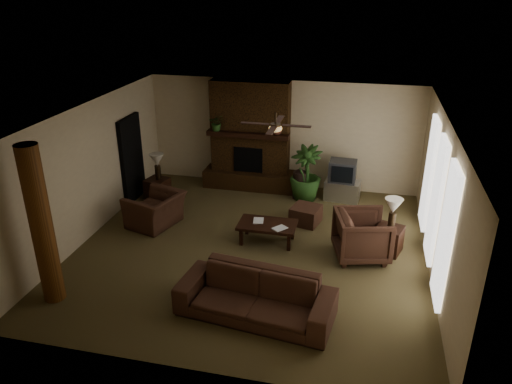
% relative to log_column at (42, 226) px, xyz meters
% --- Properties ---
extents(room_shell, '(7.00, 7.00, 7.00)m').
position_rel_log_column_xyz_m(room_shell, '(2.95, 2.40, 0.00)').
color(room_shell, brown).
rests_on(room_shell, ground).
extents(fireplace, '(2.40, 0.70, 2.80)m').
position_rel_log_column_xyz_m(fireplace, '(2.15, 5.62, -0.24)').
color(fireplace, '#482B13').
rests_on(fireplace, ground).
extents(windows, '(0.08, 3.65, 2.35)m').
position_rel_log_column_xyz_m(windows, '(6.40, 2.60, -0.05)').
color(windows, white).
rests_on(windows, ground).
extents(log_column, '(0.36, 0.36, 2.80)m').
position_rel_log_column_xyz_m(log_column, '(0.00, 0.00, 0.00)').
color(log_column, brown).
rests_on(log_column, ground).
extents(doorway, '(0.10, 1.00, 2.10)m').
position_rel_log_column_xyz_m(doorway, '(-0.49, 4.20, -0.35)').
color(doorway, black).
rests_on(doorway, ground).
extents(ceiling_fan, '(1.35, 1.35, 0.37)m').
position_rel_log_column_xyz_m(ceiling_fan, '(3.35, 2.70, 1.13)').
color(ceiling_fan, '#322416').
rests_on(ceiling_fan, ceiling).
extents(sofa, '(2.62, 1.06, 1.00)m').
position_rel_log_column_xyz_m(sofa, '(3.51, 0.31, -0.90)').
color(sofa, '#4A2D1F').
rests_on(sofa, ground).
extents(armchair_left, '(1.02, 1.29, 0.99)m').
position_rel_log_column_xyz_m(armchair_left, '(0.60, 2.96, -0.91)').
color(armchair_left, '#4A2D1F').
rests_on(armchair_left, ground).
extents(armchair_right, '(1.16, 1.21, 1.03)m').
position_rel_log_column_xyz_m(armchair_right, '(5.14, 2.58, -0.88)').
color(armchair_right, '#4A2D1F').
rests_on(armchair_right, ground).
extents(coffee_table, '(1.20, 0.70, 0.43)m').
position_rel_log_column_xyz_m(coffee_table, '(3.20, 2.75, -1.03)').
color(coffee_table, black).
rests_on(coffee_table, ground).
extents(ottoman, '(0.73, 0.73, 0.40)m').
position_rel_log_column_xyz_m(ottoman, '(3.88, 3.80, -1.20)').
color(ottoman, '#4A2D1F').
rests_on(ottoman, ground).
extents(tv_stand, '(0.90, 0.59, 0.50)m').
position_rel_log_column_xyz_m(tv_stand, '(4.59, 5.28, -1.15)').
color(tv_stand, silver).
rests_on(tv_stand, ground).
extents(tv, '(0.67, 0.55, 0.52)m').
position_rel_log_column_xyz_m(tv, '(4.57, 5.28, -0.64)').
color(tv, '#363739').
rests_on(tv, tv_stand).
extents(floor_vase, '(0.34, 0.34, 0.77)m').
position_rel_log_column_xyz_m(floor_vase, '(3.54, 5.14, -0.97)').
color(floor_vase, black).
rests_on(floor_vase, ground).
extents(floor_plant, '(1.26, 1.58, 0.77)m').
position_rel_log_column_xyz_m(floor_plant, '(3.68, 5.11, -1.01)').
color(floor_plant, '#2C5220').
rests_on(floor_plant, ground).
extents(side_table_left, '(0.59, 0.59, 0.55)m').
position_rel_log_column_xyz_m(side_table_left, '(0.10, 4.24, -1.12)').
color(side_table_left, black).
rests_on(side_table_left, ground).
extents(lamp_left, '(0.46, 0.46, 0.65)m').
position_rel_log_column_xyz_m(lamp_left, '(0.13, 4.28, -0.40)').
color(lamp_left, '#322416').
rests_on(lamp_left, side_table_left).
extents(side_table_right, '(0.63, 0.63, 0.55)m').
position_rel_log_column_xyz_m(side_table_right, '(5.67, 2.90, -1.12)').
color(side_table_right, black).
rests_on(side_table_right, ground).
extents(lamp_right, '(0.45, 0.45, 0.65)m').
position_rel_log_column_xyz_m(lamp_right, '(5.68, 2.85, -0.40)').
color(lamp_right, '#322416').
rests_on(lamp_right, side_table_right).
extents(mantel_plant, '(0.47, 0.50, 0.33)m').
position_rel_log_column_xyz_m(mantel_plant, '(1.36, 5.34, 0.32)').
color(mantel_plant, '#2C5220').
rests_on(mantel_plant, fireplace).
extents(mantel_vase, '(0.24, 0.25, 0.22)m').
position_rel_log_column_xyz_m(mantel_vase, '(2.90, 5.38, 0.27)').
color(mantel_vase, brown).
rests_on(mantel_vase, fireplace).
extents(book_a, '(0.22, 0.06, 0.29)m').
position_rel_log_column_xyz_m(book_a, '(2.89, 2.79, -0.83)').
color(book_a, '#999999').
rests_on(book_a, coffee_table).
extents(book_b, '(0.18, 0.15, 0.29)m').
position_rel_log_column_xyz_m(book_b, '(3.41, 2.64, -0.82)').
color(book_b, '#999999').
rests_on(book_b, coffee_table).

